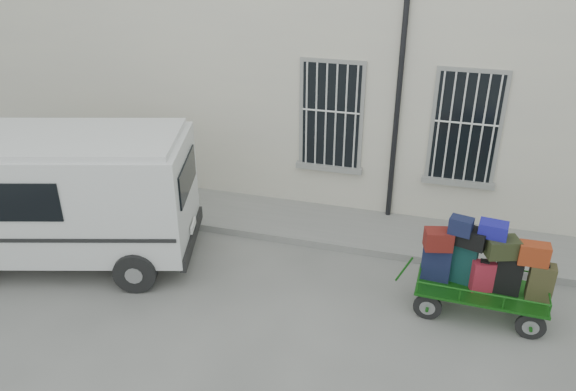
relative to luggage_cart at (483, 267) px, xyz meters
The scene contains 5 objects.
ground 2.91m from the luggage_cart, behind, with size 80.00×80.00×0.00m, color #61615D.
building 6.43m from the luggage_cart, 116.92° to the left, with size 24.00×5.15×6.00m.
sidewalk 3.58m from the luggage_cart, 142.35° to the left, with size 24.00×1.70×0.15m, color gray.
luggage_cart is the anchor object (origin of this frame).
van 7.64m from the luggage_cart, behind, with size 5.39×3.38×2.54m.
Camera 1 is at (1.84, -8.04, 5.97)m, focal length 35.00 mm.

